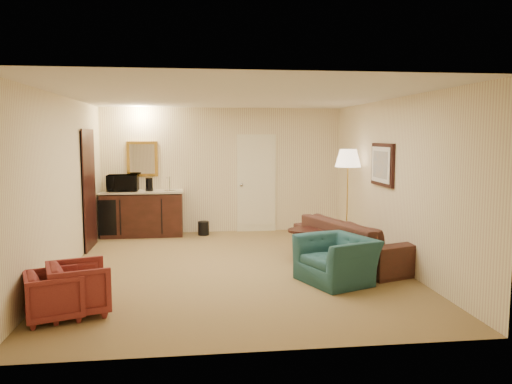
{
  "coord_description": "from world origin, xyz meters",
  "views": [
    {
      "loc": [
        -0.6,
        -7.45,
        2.02
      ],
      "look_at": [
        0.39,
        0.5,
        1.12
      ],
      "focal_mm": 35.0,
      "sensor_mm": 36.0,
      "label": 1
    }
  ],
  "objects_px": {
    "coffee_maker": "(149,184)",
    "waste_bin": "(204,228)",
    "sofa": "(355,234)",
    "rose_chair_near": "(54,293)",
    "microwave": "(123,181)",
    "rose_chair_far": "(79,286)",
    "floor_lamp": "(347,197)",
    "wetbar_cabinet": "(142,213)",
    "coffee_table": "(315,244)",
    "teal_armchair": "(337,252)"
  },
  "relations": [
    {
      "from": "sofa",
      "to": "coffee_maker",
      "type": "relative_size",
      "value": 8.83
    },
    {
      "from": "rose_chair_far",
      "to": "microwave",
      "type": "xyz_separation_m",
      "value": [
        -0.1,
        4.46,
        0.79
      ]
    },
    {
      "from": "waste_bin",
      "to": "coffee_table",
      "type": "bearing_deg",
      "value": -52.59
    },
    {
      "from": "wetbar_cabinet",
      "to": "rose_chair_near",
      "type": "height_order",
      "value": "wetbar_cabinet"
    },
    {
      "from": "sofa",
      "to": "rose_chair_near",
      "type": "relative_size",
      "value": 3.9
    },
    {
      "from": "rose_chair_near",
      "to": "floor_lamp",
      "type": "distance_m",
      "value": 5.49
    },
    {
      "from": "coffee_table",
      "to": "wetbar_cabinet",
      "type": "bearing_deg",
      "value": 141.51
    },
    {
      "from": "sofa",
      "to": "waste_bin",
      "type": "height_order",
      "value": "sofa"
    },
    {
      "from": "sofa",
      "to": "rose_chair_far",
      "type": "bearing_deg",
      "value": 97.61
    },
    {
      "from": "coffee_maker",
      "to": "coffee_table",
      "type": "bearing_deg",
      "value": -27.63
    },
    {
      "from": "rose_chair_near",
      "to": "microwave",
      "type": "relative_size",
      "value": 1.01
    },
    {
      "from": "teal_armchair",
      "to": "waste_bin",
      "type": "bearing_deg",
      "value": -175.8
    },
    {
      "from": "coffee_maker",
      "to": "waste_bin",
      "type": "bearing_deg",
      "value": 10.73
    },
    {
      "from": "coffee_table",
      "to": "microwave",
      "type": "height_order",
      "value": "microwave"
    },
    {
      "from": "coffee_table",
      "to": "microwave",
      "type": "bearing_deg",
      "value": 144.91
    },
    {
      "from": "sofa",
      "to": "teal_armchair",
      "type": "distance_m",
      "value": 1.24
    },
    {
      "from": "waste_bin",
      "to": "rose_chair_near",
      "type": "bearing_deg",
      "value": -110.79
    },
    {
      "from": "sofa",
      "to": "teal_armchair",
      "type": "relative_size",
      "value": 2.41
    },
    {
      "from": "sofa",
      "to": "floor_lamp",
      "type": "height_order",
      "value": "floor_lamp"
    },
    {
      "from": "rose_chair_near",
      "to": "waste_bin",
      "type": "relative_size",
      "value": 2.15
    },
    {
      "from": "sofa",
      "to": "rose_chair_near",
      "type": "height_order",
      "value": "sofa"
    },
    {
      "from": "floor_lamp",
      "to": "waste_bin",
      "type": "relative_size",
      "value": 6.38
    },
    {
      "from": "rose_chair_near",
      "to": "coffee_table",
      "type": "xyz_separation_m",
      "value": [
        3.49,
        2.24,
        -0.04
      ]
    },
    {
      "from": "floor_lamp",
      "to": "coffee_table",
      "type": "bearing_deg",
      "value": -129.2
    },
    {
      "from": "wetbar_cabinet",
      "to": "rose_chair_near",
      "type": "distance_m",
      "value": 4.64
    },
    {
      "from": "wetbar_cabinet",
      "to": "sofa",
      "type": "xyz_separation_m",
      "value": [
        3.6,
        -2.55,
        -0.0
      ]
    },
    {
      "from": "teal_armchair",
      "to": "coffee_maker",
      "type": "bearing_deg",
      "value": -163.76
    },
    {
      "from": "coffee_table",
      "to": "waste_bin",
      "type": "height_order",
      "value": "coffee_table"
    },
    {
      "from": "wetbar_cabinet",
      "to": "coffee_table",
      "type": "xyz_separation_m",
      "value": [
        2.99,
        -2.38,
        -0.2
      ]
    },
    {
      "from": "floor_lamp",
      "to": "coffee_maker",
      "type": "bearing_deg",
      "value": 161.06
    },
    {
      "from": "wetbar_cabinet",
      "to": "teal_armchair",
      "type": "xyz_separation_m",
      "value": [
        2.99,
        -3.62,
        -0.03
      ]
    },
    {
      "from": "waste_bin",
      "to": "coffee_maker",
      "type": "xyz_separation_m",
      "value": [
        -1.07,
        0.02,
        0.91
      ]
    },
    {
      "from": "coffee_table",
      "to": "rose_chair_near",
      "type": "bearing_deg",
      "value": -147.35
    },
    {
      "from": "rose_chair_near",
      "to": "floor_lamp",
      "type": "relative_size",
      "value": 0.34
    },
    {
      "from": "waste_bin",
      "to": "wetbar_cabinet",
      "type": "bearing_deg",
      "value": 176.73
    },
    {
      "from": "wetbar_cabinet",
      "to": "waste_bin",
      "type": "height_order",
      "value": "wetbar_cabinet"
    },
    {
      "from": "wetbar_cabinet",
      "to": "microwave",
      "type": "relative_size",
      "value": 2.77
    },
    {
      "from": "floor_lamp",
      "to": "sofa",
      "type": "bearing_deg",
      "value": -101.53
    },
    {
      "from": "rose_chair_near",
      "to": "teal_armchair",
      "type": "bearing_deg",
      "value": -94.1
    },
    {
      "from": "floor_lamp",
      "to": "coffee_maker",
      "type": "distance_m",
      "value": 3.91
    },
    {
      "from": "rose_chair_far",
      "to": "coffee_maker",
      "type": "distance_m",
      "value": 4.5
    },
    {
      "from": "rose_chair_far",
      "to": "waste_bin",
      "type": "bearing_deg",
      "value": -36.36
    },
    {
      "from": "wetbar_cabinet",
      "to": "rose_chair_far",
      "type": "xyz_separation_m",
      "value": [
        -0.27,
        -4.47,
        -0.13
      ]
    },
    {
      "from": "microwave",
      "to": "coffee_maker",
      "type": "relative_size",
      "value": 2.23
    },
    {
      "from": "teal_armchair",
      "to": "rose_chair_far",
      "type": "height_order",
      "value": "teal_armchair"
    },
    {
      "from": "sofa",
      "to": "coffee_table",
      "type": "relative_size",
      "value": 2.61
    },
    {
      "from": "floor_lamp",
      "to": "microwave",
      "type": "xyz_separation_m",
      "value": [
        -4.22,
        1.3,
        0.23
      ]
    },
    {
      "from": "teal_armchair",
      "to": "floor_lamp",
      "type": "height_order",
      "value": "floor_lamp"
    },
    {
      "from": "rose_chair_near",
      "to": "floor_lamp",
      "type": "height_order",
      "value": "floor_lamp"
    },
    {
      "from": "coffee_maker",
      "to": "sofa",
      "type": "bearing_deg",
      "value": -24.16
    }
  ]
}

